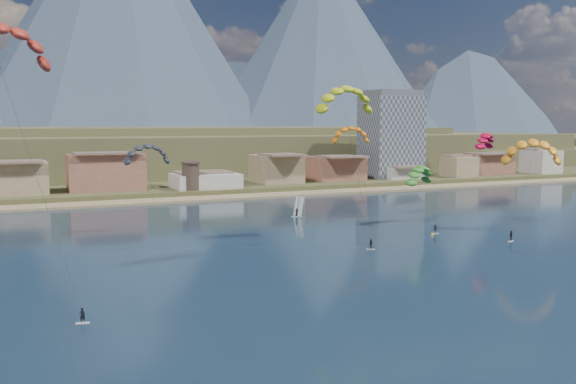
{
  "coord_description": "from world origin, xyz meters",
  "views": [
    {
      "loc": [
        -43.41,
        -64.65,
        21.76
      ],
      "look_at": [
        0.0,
        32.0,
        10.0
      ],
      "focal_mm": 38.35,
      "sensor_mm": 36.0,
      "label": 1
    }
  ],
  "objects_px": {
    "apartment_tower": "(391,135)",
    "kitesurfer_orange": "(532,148)",
    "kitesurfer_green": "(419,172)",
    "buoy": "(432,235)",
    "kitesurfer_yellow": "(345,96)",
    "watchtower": "(191,176)",
    "windsurfer": "(298,210)"
  },
  "relations": [
    {
      "from": "apartment_tower",
      "to": "watchtower",
      "type": "height_order",
      "value": "apartment_tower"
    },
    {
      "from": "apartment_tower",
      "to": "watchtower",
      "type": "distance_m",
      "value": 82.02
    },
    {
      "from": "kitesurfer_yellow",
      "to": "kitesurfer_orange",
      "type": "relative_size",
      "value": 1.33
    },
    {
      "from": "apartment_tower",
      "to": "watchtower",
      "type": "bearing_deg",
      "value": -170.07
    },
    {
      "from": "watchtower",
      "to": "kitesurfer_orange",
      "type": "distance_m",
      "value": 98.09
    },
    {
      "from": "kitesurfer_green",
      "to": "buoy",
      "type": "height_order",
      "value": "kitesurfer_green"
    },
    {
      "from": "kitesurfer_yellow",
      "to": "kitesurfer_orange",
      "type": "height_order",
      "value": "kitesurfer_yellow"
    },
    {
      "from": "apartment_tower",
      "to": "windsurfer",
      "type": "height_order",
      "value": "apartment_tower"
    },
    {
      "from": "watchtower",
      "to": "kitesurfer_yellow",
      "type": "xyz_separation_m",
      "value": [
        7.63,
        -79.43,
        20.5
      ]
    },
    {
      "from": "kitesurfer_green",
      "to": "buoy",
      "type": "relative_size",
      "value": 23.83
    },
    {
      "from": "kitesurfer_orange",
      "to": "kitesurfer_green",
      "type": "xyz_separation_m",
      "value": [
        -16.98,
        14.65,
        -5.53
      ]
    },
    {
      "from": "kitesurfer_yellow",
      "to": "windsurfer",
      "type": "xyz_separation_m",
      "value": [
        4.62,
        30.32,
        -25.34
      ]
    },
    {
      "from": "apartment_tower",
      "to": "buoy",
      "type": "distance_m",
      "value": 111.31
    },
    {
      "from": "apartment_tower",
      "to": "kitesurfer_yellow",
      "type": "bearing_deg",
      "value": -127.76
    },
    {
      "from": "kitesurfer_orange",
      "to": "windsurfer",
      "type": "bearing_deg",
      "value": 135.34
    },
    {
      "from": "kitesurfer_green",
      "to": "windsurfer",
      "type": "xyz_separation_m",
      "value": [
        -19.06,
        20.96,
        -9.86
      ]
    },
    {
      "from": "watchtower",
      "to": "buoy",
      "type": "height_order",
      "value": "watchtower"
    },
    {
      "from": "kitesurfer_orange",
      "to": "buoy",
      "type": "distance_m",
      "value": 27.92
    },
    {
      "from": "kitesurfer_yellow",
      "to": "buoy",
      "type": "xyz_separation_m",
      "value": [
        18.56,
        -2.4,
        -26.75
      ]
    },
    {
      "from": "apartment_tower",
      "to": "kitesurfer_yellow",
      "type": "xyz_separation_m",
      "value": [
        -72.37,
        -93.43,
        9.05
      ]
    },
    {
      "from": "apartment_tower",
      "to": "kitesurfer_orange",
      "type": "height_order",
      "value": "apartment_tower"
    },
    {
      "from": "windsurfer",
      "to": "kitesurfer_yellow",
      "type": "bearing_deg",
      "value": -98.67
    },
    {
      "from": "kitesurfer_orange",
      "to": "windsurfer",
      "type": "distance_m",
      "value": 52.96
    },
    {
      "from": "apartment_tower",
      "to": "kitesurfer_yellow",
      "type": "distance_m",
      "value": 118.52
    },
    {
      "from": "kitesurfer_orange",
      "to": "kitesurfer_green",
      "type": "height_order",
      "value": "kitesurfer_orange"
    },
    {
      "from": "kitesurfer_yellow",
      "to": "kitesurfer_orange",
      "type": "xyz_separation_m",
      "value": [
        40.67,
        -5.3,
        -9.95
      ]
    },
    {
      "from": "watchtower",
      "to": "kitesurfer_orange",
      "type": "xyz_separation_m",
      "value": [
        48.3,
        -84.72,
        10.54
      ]
    },
    {
      "from": "kitesurfer_orange",
      "to": "windsurfer",
      "type": "height_order",
      "value": "kitesurfer_orange"
    },
    {
      "from": "apartment_tower",
      "to": "kitesurfer_green",
      "type": "height_order",
      "value": "apartment_tower"
    },
    {
      "from": "kitesurfer_orange",
      "to": "kitesurfer_green",
      "type": "relative_size",
      "value": 1.43
    },
    {
      "from": "apartment_tower",
      "to": "windsurfer",
      "type": "distance_m",
      "value": 94.01
    },
    {
      "from": "kitesurfer_yellow",
      "to": "windsurfer",
      "type": "distance_m",
      "value": 39.78
    }
  ]
}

